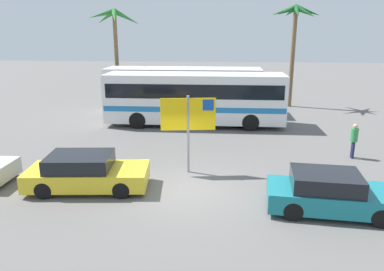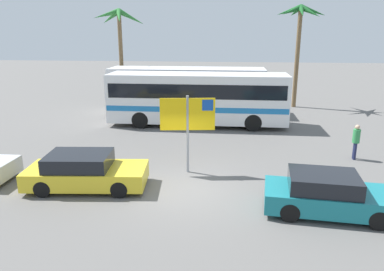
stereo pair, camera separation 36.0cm
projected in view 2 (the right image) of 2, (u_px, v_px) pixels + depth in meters
ground at (185, 190)px, 13.49m from camera, size 120.00×120.00×0.00m
bus_front_coach at (198, 96)px, 22.56m from camera, size 10.83×2.69×3.17m
bus_rear_coach at (187, 88)px, 26.00m from camera, size 10.83×2.69×3.17m
ferry_sign at (189, 117)px, 14.65m from camera, size 2.19×0.35×3.20m
car_teal at (328, 195)px, 11.65m from camera, size 4.22×2.13×1.32m
car_yellow at (85, 172)px, 13.58m from camera, size 4.50×2.23×1.32m
pedestrian_near_sign at (356, 139)px, 16.56m from camera, size 0.32×0.32×1.61m
palm_tree_seaside at (300, 23)px, 26.82m from camera, size 3.58×3.61×7.53m
palm_tree_inland at (120, 28)px, 28.53m from camera, size 3.84×4.04×7.35m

